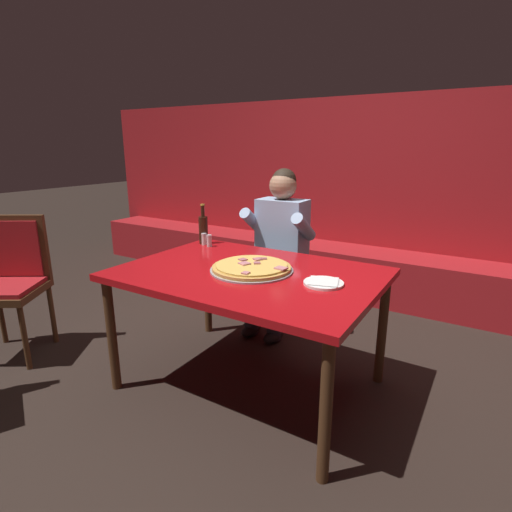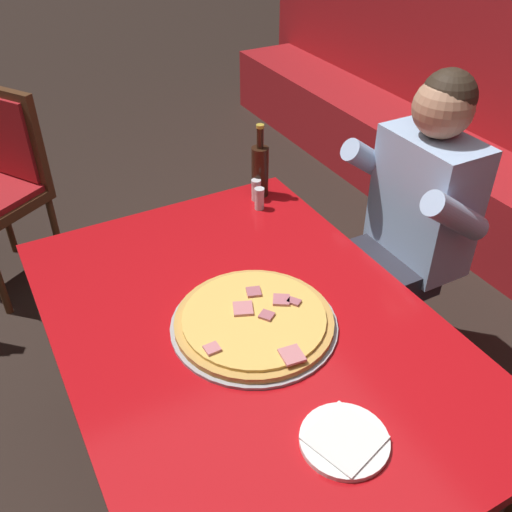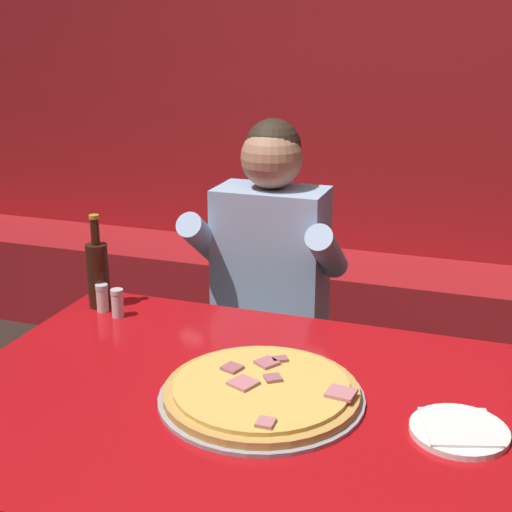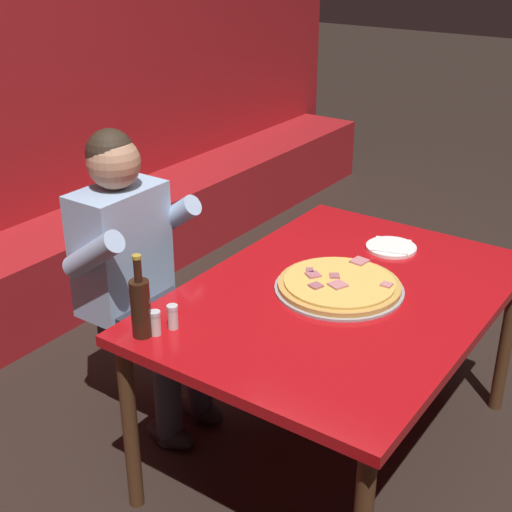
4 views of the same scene
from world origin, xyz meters
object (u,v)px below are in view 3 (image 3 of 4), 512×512
pizza (262,392)px  plate_white_paper (459,430)px  beer_bottle (98,273)px  diner_seated_blue_shirt (263,289)px  shaker_black_pepper (102,299)px  main_dining_table (255,426)px  shaker_oregano (118,304)px

pizza → plate_white_paper: pizza is taller
beer_bottle → diner_seated_blue_shirt: (0.40, 0.40, -0.15)m
shaker_black_pepper → pizza: bearing=-28.9°
main_dining_table → beer_bottle: beer_bottle is taller
pizza → beer_bottle: bearing=150.0°
main_dining_table → beer_bottle: bearing=148.6°
pizza → shaker_black_pepper: bearing=151.1°
beer_bottle → shaker_black_pepper: 0.08m
shaker_oregano → shaker_black_pepper: bearing=161.9°
main_dining_table → diner_seated_blue_shirt: (-0.25, 0.79, 0.03)m
plate_white_paper → beer_bottle: (-1.10, 0.38, 0.10)m
main_dining_table → diner_seated_blue_shirt: 0.83m
diner_seated_blue_shirt → pizza: bearing=-71.7°
shaker_oregano → diner_seated_blue_shirt: diner_seated_blue_shirt is taller
shaker_oregano → main_dining_table: bearing=-31.7°
plate_white_paper → shaker_black_pepper: 1.13m
plate_white_paper → beer_bottle: size_ratio=0.72×
pizza → beer_bottle: 0.76m
pizza → shaker_oregano: 0.65m
plate_white_paper → diner_seated_blue_shirt: (-0.70, 0.78, -0.05)m
beer_bottle → shaker_oregano: 0.13m
main_dining_table → shaker_oregano: bearing=148.3°
shaker_oregano → diner_seated_blue_shirt: 0.55m
plate_white_paper → shaker_black_pepper: bearing=162.0°
shaker_black_pepper → diner_seated_blue_shirt: bearing=49.7°
pizza → diner_seated_blue_shirt: (-0.26, 0.78, -0.05)m
pizza → shaker_black_pepper: (-0.63, 0.35, 0.02)m
main_dining_table → shaker_black_pepper: bearing=149.6°
shaker_black_pepper → beer_bottle: bearing=132.0°
shaker_black_pepper → shaker_oregano: (0.06, -0.02, 0.00)m
plate_white_paper → beer_bottle: beer_bottle is taller
pizza → plate_white_paper: size_ratio=2.29×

